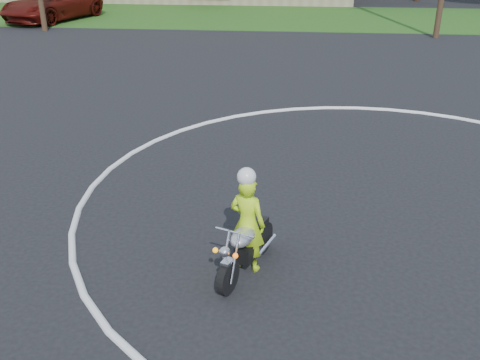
{
  "coord_description": "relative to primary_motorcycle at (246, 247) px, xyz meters",
  "views": [
    {
      "loc": [
        -1.96,
        -6.62,
        4.88
      ],
      "look_at": [
        -2.75,
        1.36,
        1.1
      ],
      "focal_mm": 40.0,
      "sensor_mm": 36.0,
      "label": 1
    }
  ],
  "objects": [
    {
      "name": "rider_primary_grp",
      "position": [
        0.01,
        0.13,
        0.38
      ],
      "size": [
        0.67,
        0.56,
        1.74
      ],
      "rotation": [
        0.0,
        0.0,
        -0.37
      ],
      "color": "#B5E918",
      "rests_on": "ground"
    },
    {
      "name": "ground",
      "position": [
        2.55,
        -0.33,
        -0.46
      ],
      "size": [
        120.0,
        120.0,
        0.0
      ],
      "primitive_type": "plane",
      "color": "black",
      "rests_on": "ground"
    },
    {
      "name": "primary_motorcycle",
      "position": [
        0.0,
        0.0,
        0.0
      ],
      "size": [
        0.88,
        1.7,
        0.94
      ],
      "rotation": [
        0.0,
        0.0,
        -0.37
      ],
      "color": "black",
      "rests_on": "ground"
    },
    {
      "name": "grass_strip",
      "position": [
        2.55,
        26.67,
        -0.45
      ],
      "size": [
        120.0,
        10.0,
        0.02
      ],
      "primitive_type": "cube",
      "color": "#1E4714",
      "rests_on": "ground"
    },
    {
      "name": "course_markings",
      "position": [
        4.72,
        4.02,
        -0.45
      ],
      "size": [
        19.05,
        19.05,
        0.12
      ],
      "color": "silver",
      "rests_on": "ground"
    },
    {
      "name": "pickup_grp",
      "position": [
        -13.45,
        24.17,
        0.43
      ],
      "size": [
        4.72,
        7.0,
        1.78
      ],
      "rotation": [
        0.0,
        0.0,
        -0.3
      ],
      "color": "#4E0D08",
      "rests_on": "ground"
    }
  ]
}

